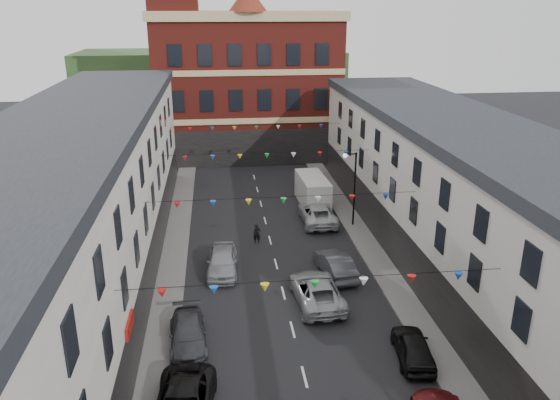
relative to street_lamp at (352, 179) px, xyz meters
name	(u,v)px	position (x,y,z in m)	size (l,w,h in m)	color
ground	(293,330)	(-6.55, -14.00, -3.90)	(160.00, 160.00, 0.00)	black
pavement_left	(165,317)	(-13.45, -12.00, -3.83)	(1.80, 64.00, 0.15)	#605E5B
pavement_right	(404,302)	(0.35, -12.00, -3.83)	(1.80, 64.00, 0.15)	#605E5B
terrace_left	(57,242)	(-18.33, -13.00, 1.44)	(8.40, 56.00, 10.70)	beige
terrace_right	(503,229)	(5.23, -13.00, 0.95)	(8.40, 56.00, 9.70)	#B8B7AC
civic_building	(247,83)	(-6.55, 23.95, 4.23)	(20.60, 13.30, 18.50)	maroon
clock_tower	(174,22)	(-14.05, 21.00, 11.03)	(5.60, 5.60, 30.00)	maroon
distant_hill	(212,84)	(-10.55, 48.00, 1.10)	(40.00, 14.00, 10.00)	#284721
street_lamp	(352,179)	(0.00, 0.00, 0.00)	(1.10, 0.36, 6.00)	black
car_left_d	(188,334)	(-12.05, -14.73, -3.24)	(1.85, 4.56, 1.32)	#383A3F
car_left_e	(222,261)	(-10.15, -6.78, -3.09)	(1.93, 4.80, 1.64)	#92939A
car_right_d	(413,347)	(-1.05, -17.28, -3.21)	(1.63, 4.05, 1.38)	black
car_right_e	(335,264)	(-2.95, -8.01, -3.14)	(1.61, 4.62, 1.52)	#47484E
car_right_f	(317,213)	(-2.41, 1.10, -3.12)	(2.59, 5.63, 1.56)	#BBBEC0
moving_car	(317,290)	(-4.75, -11.28, -3.13)	(2.58, 5.59, 1.55)	#A2A5A9
white_van	(313,191)	(-2.04, 5.46, -2.67)	(2.16, 5.61, 2.48)	silver
pedestrian	(257,234)	(-7.55, -2.43, -3.16)	(0.55, 0.36, 1.50)	black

